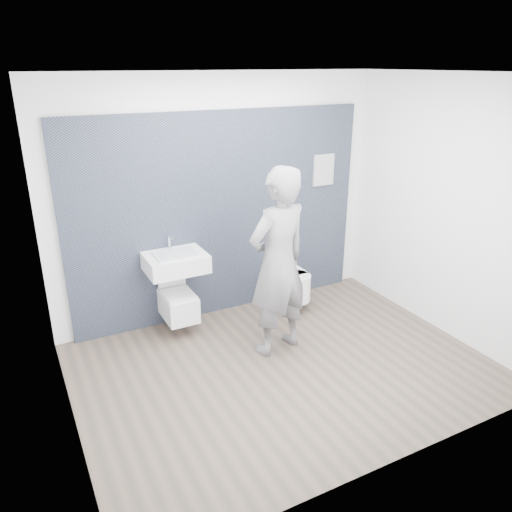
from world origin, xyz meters
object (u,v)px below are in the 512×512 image
washbasin (176,262)px  visitor (278,263)px  toilet_rounded (291,284)px  toilet_square (178,304)px

washbasin → visitor: 1.18m
toilet_rounded → visitor: 1.22m
washbasin → visitor: bearing=-46.9°
toilet_square → toilet_rounded: size_ratio=1.07×
toilet_square → visitor: 1.34m
washbasin → visitor: (0.80, -0.85, 0.14)m
toilet_square → visitor: bearing=-47.0°
visitor → washbasin: bearing=-59.3°
toilet_rounded → washbasin: bearing=177.3°
washbasin → visitor: visitor is taller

